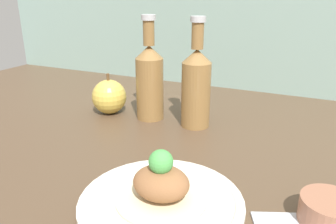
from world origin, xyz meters
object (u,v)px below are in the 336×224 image
(plated_food, at_px, (161,184))
(apple, at_px, (109,97))
(plate, at_px, (161,203))
(cider_bottle_right, at_px, (196,85))
(dipping_bowl, at_px, (330,212))
(cider_bottle_left, at_px, (150,80))

(plated_food, xyz_separation_m, apple, (-0.29, 0.30, 0.00))
(plate, height_order, cider_bottle_right, cider_bottle_right)
(dipping_bowl, bearing_deg, cider_bottle_left, 147.84)
(plated_food, xyz_separation_m, cider_bottle_left, (-0.18, 0.31, 0.05))
(plated_food, bearing_deg, dipping_bowl, 16.29)
(plate, distance_m, dipping_bowl, 0.22)
(cider_bottle_left, relative_size, apple, 2.38)
(dipping_bowl, bearing_deg, apple, 154.94)
(apple, bearing_deg, cider_bottle_right, 3.25)
(plated_food, height_order, cider_bottle_right, cider_bottle_right)
(plated_food, relative_size, apple, 1.27)
(plate, xyz_separation_m, cider_bottle_right, (-0.07, 0.31, 0.08))
(cider_bottle_left, xyz_separation_m, dipping_bowl, (0.39, -0.25, -0.08))
(dipping_bowl, bearing_deg, plate, -163.71)
(plated_food, bearing_deg, cider_bottle_right, 101.89)
(plate, distance_m, apple, 0.42)
(apple, distance_m, dipping_bowl, 0.56)
(dipping_bowl, bearing_deg, cider_bottle_right, 138.34)
(cider_bottle_left, height_order, cider_bottle_right, same)
(plate, relative_size, apple, 2.28)
(cider_bottle_right, height_order, apple, cider_bottle_right)
(cider_bottle_left, relative_size, dipping_bowl, 3.11)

